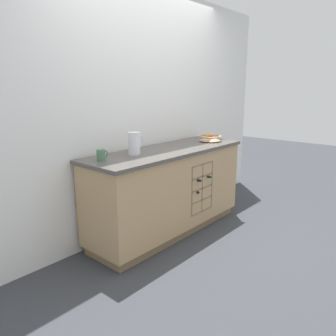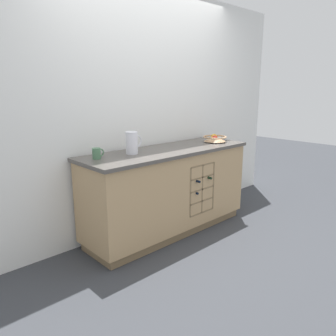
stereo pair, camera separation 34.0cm
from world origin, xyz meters
The scene contains 6 objects.
ground_plane centered at (0.00, 0.00, 0.00)m, with size 14.00×14.00×0.00m, color #383A3F.
back_wall centered at (0.00, 0.35, 1.27)m, with size 4.40×0.06×2.55m, color white.
kitchen_island centered at (0.00, 0.00, 0.46)m, with size 1.92×0.63×0.91m.
fruit_bowl centered at (0.72, -0.04, 0.95)m, with size 0.28×0.28×0.09m.
white_pitcher centered at (-0.41, 0.06, 1.02)m, with size 0.18×0.12×0.21m.
ceramic_mug centered at (-0.78, 0.09, 0.96)m, with size 0.11×0.07×0.10m.
Camera 1 is at (-2.51, -2.17, 1.53)m, focal length 35.00 mm.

